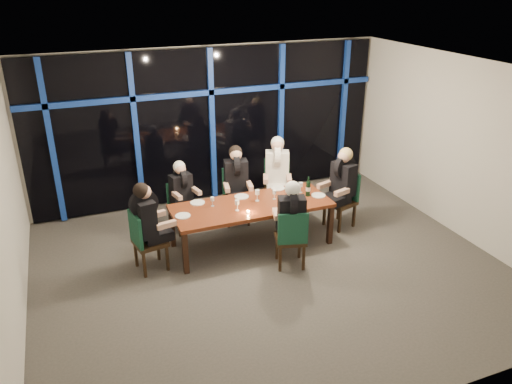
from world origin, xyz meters
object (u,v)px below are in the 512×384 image
at_px(diner_far_right, 277,165).
at_px(diner_near_mid, 291,211).
at_px(chair_far_mid, 236,192).
at_px(chair_far_left, 181,204).
at_px(dining_table, 251,208).
at_px(diner_end_right, 342,177).
at_px(water_pitcher, 294,196).
at_px(diner_far_mid, 236,174).
at_px(chair_far_right, 277,184).
at_px(diner_far_left, 182,187).
at_px(wine_bottle, 308,188).
at_px(diner_end_left, 147,214).
at_px(chair_near_mid, 291,236).
at_px(chair_end_left, 144,238).
at_px(chair_end_right, 344,196).

height_order(diner_far_right, diner_near_mid, diner_far_right).
bearing_deg(chair_far_mid, chair_far_left, -170.71).
xyz_separation_m(dining_table, chair_far_mid, (0.07, 0.97, -0.13)).
height_order(diner_end_right, water_pitcher, diner_end_right).
bearing_deg(diner_end_right, diner_far_mid, -132.93).
height_order(chair_far_right, diner_near_mid, diner_near_mid).
height_order(chair_far_mid, diner_far_mid, diner_far_mid).
relative_size(diner_far_left, diner_near_mid, 0.90).
distance_m(dining_table, diner_near_mid, 0.90).
bearing_deg(chair_far_right, water_pitcher, -78.71).
height_order(diner_near_mid, water_pitcher, diner_near_mid).
height_order(diner_far_right, water_pitcher, diner_far_right).
bearing_deg(diner_far_mid, wine_bottle, -33.09).
bearing_deg(water_pitcher, dining_table, -172.96).
distance_m(chair_far_left, diner_end_left, 1.42).
height_order(chair_far_left, chair_near_mid, chair_near_mid).
bearing_deg(chair_far_mid, chair_end_left, -138.52).
bearing_deg(wine_bottle, diner_far_right, 97.70).
height_order(chair_far_mid, diner_far_right, diner_far_right).
xyz_separation_m(diner_far_mid, wine_bottle, (0.95, -0.92, -0.06)).
xyz_separation_m(dining_table, wine_bottle, (1.01, -0.04, 0.20)).
relative_size(dining_table, chair_near_mid, 2.66).
distance_m(chair_end_right, chair_near_mid, 1.78).
xyz_separation_m(chair_far_left, chair_far_right, (1.85, 0.04, 0.08)).
relative_size(dining_table, chair_end_right, 2.59).
bearing_deg(chair_end_left, diner_end_left, -90.00).
distance_m(dining_table, wine_bottle, 1.03).
height_order(chair_far_mid, diner_end_right, diner_end_right).
bearing_deg(water_pitcher, diner_end_right, 32.87).
bearing_deg(diner_end_right, wine_bottle, -99.04).
relative_size(diner_far_mid, diner_near_mid, 1.02).
relative_size(chair_near_mid, diner_end_left, 1.02).
relative_size(chair_near_mid, diner_end_right, 1.00).
bearing_deg(diner_end_right, dining_table, -104.58).
xyz_separation_m(dining_table, chair_end_right, (1.80, 0.08, -0.12)).
height_order(chair_far_left, diner_far_mid, diner_far_mid).
xyz_separation_m(dining_table, chair_far_right, (0.91, 1.03, -0.11)).
distance_m(chair_far_mid, chair_end_left, 2.16).
relative_size(diner_end_right, diner_near_mid, 1.03).
relative_size(diner_end_right, water_pitcher, 4.56).
bearing_deg(chair_far_left, diner_end_right, -31.99).
bearing_deg(water_pitcher, diner_near_mid, -98.07).
bearing_deg(wine_bottle, diner_far_left, 153.73).
xyz_separation_m(chair_far_right, chair_end_left, (-2.69, -1.16, -0.02)).
bearing_deg(dining_table, chair_far_left, 133.55).
xyz_separation_m(chair_end_left, water_pitcher, (2.47, -0.03, 0.31)).
relative_size(chair_far_left, wine_bottle, 2.54).
distance_m(chair_end_right, diner_far_mid, 1.96).
bearing_deg(diner_far_left, wine_bottle, -38.84).
height_order(dining_table, chair_end_left, chair_end_left).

